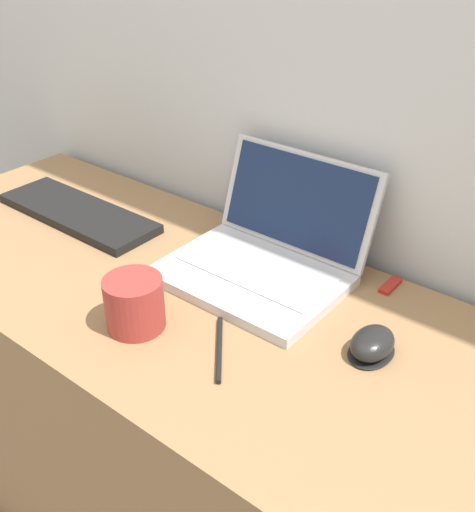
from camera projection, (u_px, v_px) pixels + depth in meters
The scene contains 7 objects.
desk at pixel (183, 419), 1.30m from camera, with size 1.43×0.57×0.71m.
laptop at pixel (266, 252), 1.14m from camera, with size 0.33×0.31×0.20m.
drink_cup at pixel (134, 302), 0.99m from camera, with size 0.10×0.10×0.09m.
computer_mouse at pixel (372, 344), 0.94m from camera, with size 0.07×0.09×0.04m.
external_keyboard at pixel (78, 213), 1.35m from camera, with size 0.41×0.13×0.02m.
usb_stick at pixel (390, 285), 1.11m from camera, with size 0.02×0.06×0.01m.
pen at pixel (219, 348), 0.95m from camera, with size 0.10×0.13×0.01m.
Camera 1 is at (0.67, -0.37, 1.33)m, focal length 42.00 mm.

